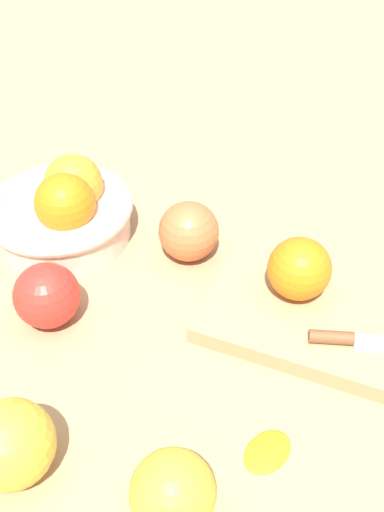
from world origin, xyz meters
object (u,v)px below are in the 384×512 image
apple_mid_left (47,295)px  apple_back_center (189,231)px  knife (364,341)px  apple_front_right (173,493)px  bowl (63,210)px  apple_front_left (10,444)px  cutting_board (307,315)px  orange_on_board (299,269)px

apple_mid_left → apple_back_center: size_ratio=0.98×
knife → apple_front_right: bearing=-114.6°
bowl → apple_front_left: (0.14, -0.29, -0.00)m
cutting_board → apple_front_left: apple_front_left is taller
bowl → orange_on_board: bowl is taller
apple_front_left → apple_front_right: (0.14, 0.02, -0.00)m
apple_front_right → apple_front_left: bearing=-172.0°
cutting_board → apple_front_left: 0.33m
orange_on_board → knife: (0.08, -0.04, -0.03)m
cutting_board → knife: bearing=-20.8°
apple_front_left → apple_front_right: bearing=8.0°
bowl → apple_back_center: (0.16, 0.03, -0.00)m
apple_mid_left → apple_front_right: 0.26m
cutting_board → apple_mid_left: size_ratio=3.05×
orange_on_board → apple_front_right: size_ratio=0.98×
orange_on_board → bowl: bearing=-179.9°
bowl → knife: bowl is taller
orange_on_board → apple_back_center: 0.15m
bowl → apple_mid_left: (0.06, -0.13, -0.00)m
apple_mid_left → apple_back_center: apple_back_center is taller
bowl → cutting_board: bowl is taller
orange_on_board → apple_front_right: bearing=-94.2°
apple_front_left → apple_back_center: 0.32m
orange_on_board → apple_back_center: (-0.14, 0.03, -0.02)m
bowl → apple_front_left: bowl is taller
apple_front_left → apple_mid_left: (-0.07, 0.16, -0.00)m
apple_mid_left → apple_front_right: size_ratio=1.02×
bowl → cutting_board: (0.32, -0.02, -0.03)m
cutting_board → orange_on_board: bearing=136.1°
cutting_board → apple_back_center: apple_back_center is taller
apple_mid_left → cutting_board: bearing=23.5°
cutting_board → apple_front_right: (-0.04, -0.25, 0.02)m
bowl → apple_back_center: bowl is taller
apple_front_left → apple_mid_left: 0.18m
apple_back_center → apple_mid_left: bearing=-120.3°
apple_mid_left → apple_back_center: bearing=59.7°
apple_mid_left → apple_back_center: (0.09, 0.16, 0.00)m
orange_on_board → apple_front_left: 0.33m
cutting_board → orange_on_board: size_ratio=3.16×
cutting_board → apple_front_right: 0.26m
knife → apple_back_center: apple_back_center is taller
apple_back_center → cutting_board: bearing=-16.3°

